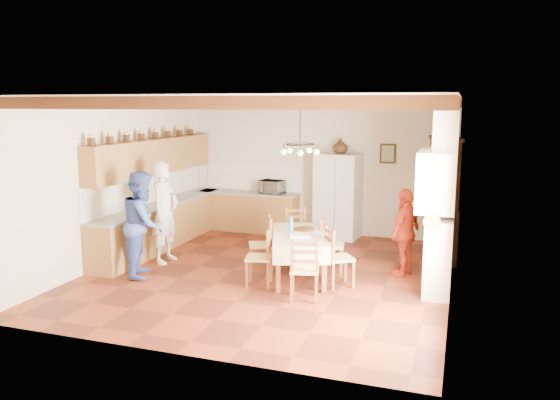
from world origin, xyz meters
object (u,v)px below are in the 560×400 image
(dining_table, at_px, (299,238))
(person_woman_red, at_px, (405,232))
(chair_left_far, at_px, (261,244))
(microwave, at_px, (272,187))
(refrigerator, at_px, (339,196))
(chair_left_near, at_px, (259,256))
(chair_right_near, at_px, (340,257))
(chair_end_near, at_px, (304,269))
(person_woman_blue, at_px, (143,223))
(chair_right_far, at_px, (332,244))
(person_man, at_px, (165,212))
(chair_end_far, at_px, (297,234))
(hutch, at_px, (442,199))

(dining_table, bearing_deg, person_woman_red, 22.49)
(chair_left_far, relative_size, microwave, 1.79)
(refrigerator, bearing_deg, person_woman_red, -47.41)
(chair_left_near, xyz_separation_m, chair_right_near, (1.24, 0.38, 0.00))
(chair_end_near, distance_m, person_woman_blue, 2.97)
(chair_right_near, xyz_separation_m, chair_right_far, (-0.29, 0.75, 0.00))
(chair_end_near, xyz_separation_m, person_woman_red, (1.29, 1.70, 0.27))
(chair_right_far, bearing_deg, person_man, 89.65)
(person_woman_blue, height_order, microwave, person_woman_blue)
(chair_left_far, relative_size, chair_right_far, 1.00)
(chair_right_near, xyz_separation_m, chair_end_far, (-1.10, 1.28, 0.00))
(chair_end_near, bearing_deg, person_man, -34.14)
(chair_left_near, relative_size, chair_right_near, 1.00)
(chair_end_near, bearing_deg, person_woman_red, -141.05)
(dining_table, height_order, chair_right_near, chair_right_near)
(hutch, relative_size, chair_end_near, 2.39)
(chair_left_near, xyz_separation_m, chair_end_near, (0.88, -0.41, 0.00))
(dining_table, xyz_separation_m, chair_left_far, (-0.76, 0.17, -0.19))
(person_woman_blue, distance_m, person_woman_red, 4.44)
(chair_left_near, bearing_deg, person_woman_red, 107.63)
(refrigerator, relative_size, microwave, 3.44)
(chair_end_near, bearing_deg, refrigerator, -98.49)
(hutch, distance_m, person_man, 5.17)
(dining_table, height_order, person_man, person_man)
(dining_table, relative_size, person_man, 1.02)
(chair_right_far, bearing_deg, chair_end_near, 169.10)
(person_woman_red, bearing_deg, hutch, 178.85)
(person_woman_red, bearing_deg, dining_table, -46.32)
(dining_table, bearing_deg, chair_end_near, -69.37)
(chair_end_near, distance_m, chair_end_far, 2.20)
(microwave, bearing_deg, hutch, -2.41)
(microwave, bearing_deg, chair_left_far, -62.33)
(dining_table, height_order, microwave, microwave)
(chair_left_near, bearing_deg, chair_right_far, 126.97)
(dining_table, xyz_separation_m, chair_end_far, (-0.36, 1.06, -0.19))
(chair_left_near, distance_m, microwave, 3.75)
(chair_left_far, xyz_separation_m, chair_right_far, (1.20, 0.36, 0.00))
(dining_table, distance_m, person_woman_red, 1.81)
(dining_table, bearing_deg, microwave, 117.25)
(chair_right_far, distance_m, chair_end_near, 1.54)
(chair_right_far, distance_m, chair_end_far, 0.96)
(refrigerator, xyz_separation_m, chair_right_far, (0.44, -2.47, -0.44))
(refrigerator, bearing_deg, microwave, -171.82)
(dining_table, relative_size, chair_right_far, 1.99)
(chair_right_near, bearing_deg, chair_left_far, 43.23)
(chair_left_far, height_order, person_woman_red, person_woman_red)
(person_woman_blue, relative_size, person_woman_red, 1.20)
(dining_table, relative_size, chair_right_near, 1.99)
(chair_right_far, distance_m, person_woman_red, 1.27)
(chair_right_near, relative_size, chair_end_far, 1.00)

